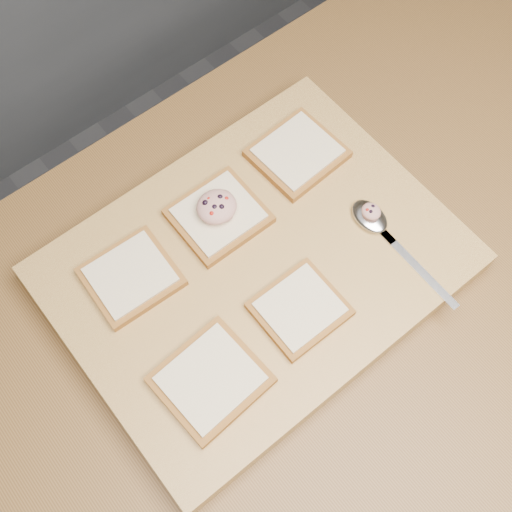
{
  "coord_description": "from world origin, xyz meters",
  "views": [
    {
      "loc": [
        -0.41,
        -0.22,
        1.74
      ],
      "look_at": [
        -0.18,
        0.06,
        0.96
      ],
      "focal_mm": 45.0,
      "sensor_mm": 36.0,
      "label": 1
    }
  ],
  "objects_px": {
    "cutting_board": "(256,268)",
    "spoon": "(377,224)",
    "bread_far_center": "(219,215)",
    "tuna_salad_dollop": "(217,206)"
  },
  "relations": [
    {
      "from": "cutting_board",
      "to": "tuna_salad_dollop",
      "type": "height_order",
      "value": "tuna_salad_dollop"
    },
    {
      "from": "spoon",
      "to": "tuna_salad_dollop",
      "type": "bearing_deg",
      "value": 137.63
    },
    {
      "from": "spoon",
      "to": "bread_far_center",
      "type": "bearing_deg",
      "value": 138.09
    },
    {
      "from": "cutting_board",
      "to": "bread_far_center",
      "type": "bearing_deg",
      "value": 89.07
    },
    {
      "from": "bread_far_center",
      "to": "cutting_board",
      "type": "bearing_deg",
      "value": -90.93
    },
    {
      "from": "bread_far_center",
      "to": "tuna_salad_dollop",
      "type": "relative_size",
      "value": 2.11
    },
    {
      "from": "bread_far_center",
      "to": "tuna_salad_dollop",
      "type": "xyz_separation_m",
      "value": [
        -0.0,
        0.0,
        0.02
      ]
    },
    {
      "from": "cutting_board",
      "to": "spoon",
      "type": "xyz_separation_m",
      "value": [
        0.17,
        -0.06,
        0.03
      ]
    },
    {
      "from": "tuna_salad_dollop",
      "to": "spoon",
      "type": "bearing_deg",
      "value": -42.37
    },
    {
      "from": "cutting_board",
      "to": "spoon",
      "type": "relative_size",
      "value": 2.62
    }
  ]
}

